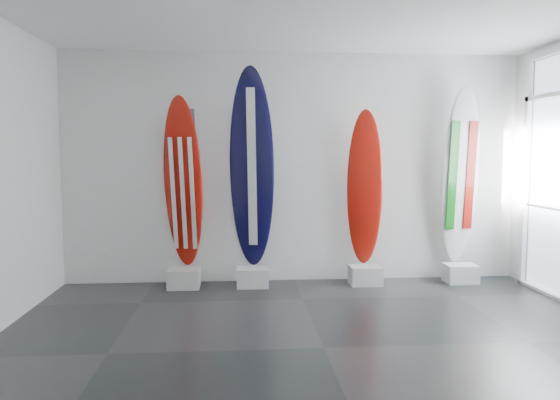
{
  "coord_description": "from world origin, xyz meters",
  "views": [
    {
      "loc": [
        -0.73,
        -4.42,
        1.69
      ],
      "look_at": [
        -0.28,
        1.4,
        1.18
      ],
      "focal_mm": 33.83,
      "sensor_mm": 36.0,
      "label": 1
    }
  ],
  "objects": [
    {
      "name": "floor",
      "position": [
        0.0,
        0.0,
        0.0
      ],
      "size": [
        6.0,
        6.0,
        0.0
      ],
      "primitive_type": "plane",
      "color": "black",
      "rests_on": "ground"
    },
    {
      "name": "wall_back",
      "position": [
        0.0,
        2.5,
        1.5
      ],
      "size": [
        6.0,
        0.0,
        6.0
      ],
      "primitive_type": "plane",
      "rotation": [
        1.57,
        0.0,
        0.0
      ],
      "color": "silver",
      "rests_on": "ground"
    },
    {
      "name": "wall_front",
      "position": [
        0.0,
        -2.5,
        1.5
      ],
      "size": [
        6.0,
        0.0,
        6.0
      ],
      "primitive_type": "plane",
      "rotation": [
        -1.57,
        0.0,
        0.0
      ],
      "color": "silver",
      "rests_on": "ground"
    },
    {
      "name": "display_block_usa",
      "position": [
        -1.43,
        2.18,
        0.12
      ],
      "size": [
        0.4,
        0.3,
        0.24
      ],
      "primitive_type": "cube",
      "color": "silver",
      "rests_on": "floor"
    },
    {
      "name": "surfboard_usa",
      "position": [
        -1.43,
        2.28,
        1.32
      ],
      "size": [
        0.56,
        0.46,
        2.17
      ],
      "primitive_type": "ellipsoid",
      "rotation": [
        0.13,
        0.0,
        -0.2
      ],
      "color": "#9A1108",
      "rests_on": "display_block_usa"
    },
    {
      "name": "display_block_navy",
      "position": [
        -0.57,
        2.18,
        0.12
      ],
      "size": [
        0.4,
        0.3,
        0.24
      ],
      "primitive_type": "cube",
      "color": "silver",
      "rests_on": "floor"
    },
    {
      "name": "surfboard_navy",
      "position": [
        -0.57,
        2.28,
        1.51
      ],
      "size": [
        0.62,
        0.38,
        2.54
      ],
      "primitive_type": "ellipsoid",
      "rotation": [
        0.07,
        0.0,
        -0.24
      ],
      "color": "black",
      "rests_on": "display_block_navy"
    },
    {
      "name": "display_block_swiss",
      "position": [
        0.89,
        2.18,
        0.12
      ],
      "size": [
        0.4,
        0.3,
        0.24
      ],
      "primitive_type": "cube",
      "color": "silver",
      "rests_on": "floor"
    },
    {
      "name": "surfboard_swiss",
      "position": [
        0.89,
        2.28,
        1.25
      ],
      "size": [
        0.5,
        0.33,
        2.02
      ],
      "primitive_type": "ellipsoid",
      "rotation": [
        0.08,
        0.0,
        -0.22
      ],
      "color": "#9A1108",
      "rests_on": "display_block_swiss"
    },
    {
      "name": "display_block_italy",
      "position": [
        2.17,
        2.18,
        0.12
      ],
      "size": [
        0.4,
        0.3,
        0.24
      ],
      "primitive_type": "cube",
      "color": "silver",
      "rests_on": "floor"
    },
    {
      "name": "surfboard_italy",
      "position": [
        2.17,
        2.28,
        1.4
      ],
      "size": [
        0.55,
        0.3,
        2.32
      ],
      "primitive_type": "ellipsoid",
      "rotation": [
        0.07,
        0.0,
        0.12
      ],
      "color": "silver",
      "rests_on": "display_block_italy"
    },
    {
      "name": "wall_outlet",
      "position": [
        -2.45,
        2.48,
        0.35
      ],
      "size": [
        0.09,
        0.02,
        0.13
      ],
      "primitive_type": "cube",
      "color": "silver",
      "rests_on": "wall_back"
    },
    {
      "name": "glass_door",
      "position": [
        2.97,
        1.55,
        1.43
      ],
      "size": [
        0.12,
        1.16,
        2.85
      ],
      "primitive_type": null,
      "color": "white",
      "rests_on": "floor"
    }
  ]
}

